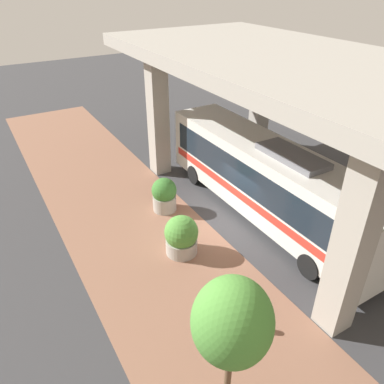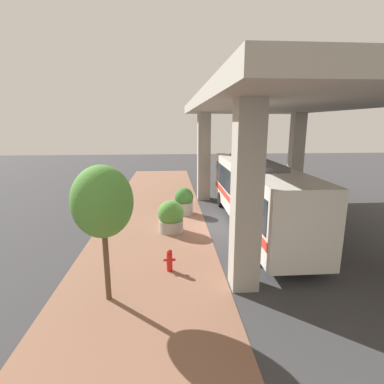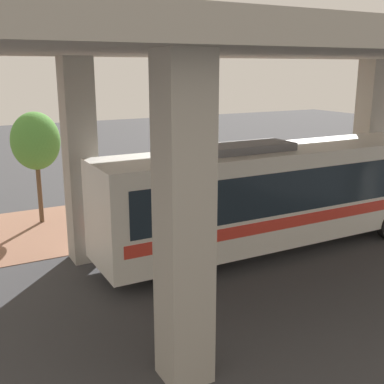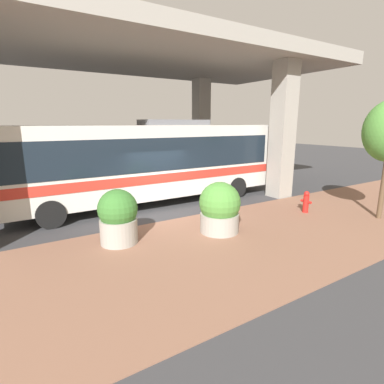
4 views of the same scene
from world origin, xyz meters
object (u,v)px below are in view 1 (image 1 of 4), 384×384
planter_middle (164,195)px  street_tree_near (232,322)px  bus (268,178)px  fire_hydrant (246,318)px  planter_front (182,236)px

planter_middle → street_tree_near: bearing=-107.5°
bus → planter_middle: bus is taller
planter_middle → street_tree_near: street_tree_near is taller
street_tree_near → bus: bearing=44.0°
planter_middle → street_tree_near: 9.98m
fire_hydrant → street_tree_near: (-1.98, -1.75, 2.82)m
planter_front → street_tree_near: 6.87m
planter_front → fire_hydrant: bearing=-91.2°
bus → planter_middle: bearing=143.5°
street_tree_near → planter_front: bearing=71.1°
fire_hydrant → planter_middle: 7.54m
bus → planter_front: 4.77m
planter_middle → bus: bearing=-36.5°
fire_hydrant → bus: bearing=45.0°
bus → street_tree_near: (-6.68, -6.44, 1.26)m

